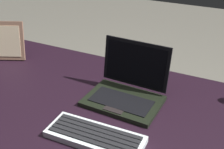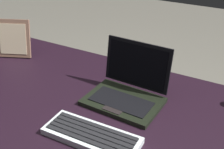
# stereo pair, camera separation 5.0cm
# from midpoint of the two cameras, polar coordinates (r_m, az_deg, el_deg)

# --- Properties ---
(desk) EXTENTS (1.45, 0.72, 0.70)m
(desk) POSITION_cam_midpoint_polar(r_m,az_deg,el_deg) (1.11, -1.80, -9.43)
(desk) COLOR black
(desk) RESTS_ON ground
(laptop_front) EXTENTS (0.27, 0.22, 0.20)m
(laptop_front) POSITION_cam_midpoint_polar(r_m,az_deg,el_deg) (1.05, 4.39, -3.14)
(laptop_front) COLOR black
(laptop_front) RESTS_ON desk
(external_keyboard) EXTENTS (0.30, 0.12, 0.03)m
(external_keyboard) POSITION_cam_midpoint_polar(r_m,az_deg,el_deg) (0.90, -2.46, -12.03)
(external_keyboard) COLOR silver
(external_keyboard) RESTS_ON desk
(photo_frame) EXTENTS (0.17, 0.11, 0.18)m
(photo_frame) POSITION_cam_midpoint_polar(r_m,az_deg,el_deg) (1.43, -17.99, 6.76)
(photo_frame) COLOR #86614C
(photo_frame) RESTS_ON desk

